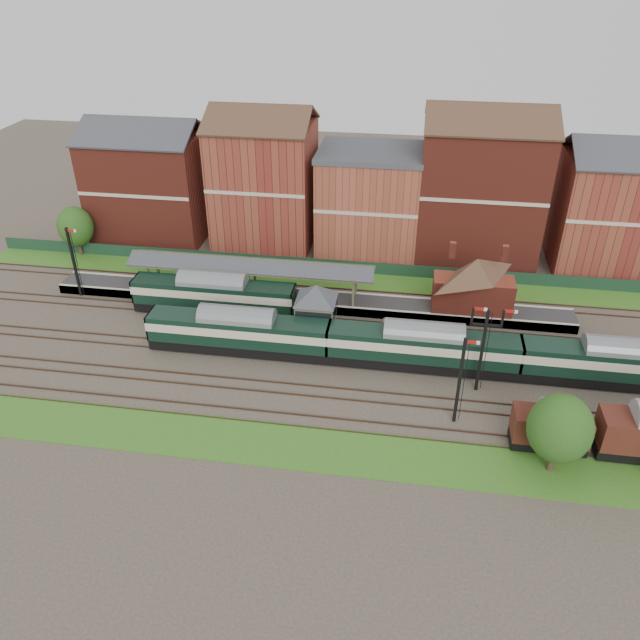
# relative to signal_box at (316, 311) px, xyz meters

# --- Properties ---
(ground) EXTENTS (160.00, 160.00, 0.00)m
(ground) POSITION_rel_signal_box_xyz_m (3.00, -3.25, -3.19)
(ground) COLOR #473D33
(ground) RESTS_ON ground
(grass_back) EXTENTS (90.00, 4.50, 0.06)m
(grass_back) POSITION_rel_signal_box_xyz_m (3.00, 12.75, -3.16)
(grass_back) COLOR #2D6619
(grass_back) RESTS_ON ground
(grass_front) EXTENTS (90.00, 5.00, 0.06)m
(grass_front) POSITION_rel_signal_box_xyz_m (3.00, -15.25, -3.16)
(grass_front) COLOR #2D6619
(grass_front) RESTS_ON ground
(fence) EXTENTS (90.00, 0.12, 1.50)m
(fence) POSITION_rel_signal_box_xyz_m (3.00, 14.75, -2.44)
(fence) COLOR #193823
(fence) RESTS_ON ground
(platform) EXTENTS (55.00, 3.40, 1.00)m
(platform) POSITION_rel_signal_box_xyz_m (-2.00, 6.50, -2.69)
(platform) COLOR #2D2D2D
(platform) RESTS_ON ground
(signal_box) EXTENTS (5.40, 5.40, 6.00)m
(signal_box) POSITION_rel_signal_box_xyz_m (0.00, 0.00, 0.00)
(signal_box) COLOR #5D704F
(signal_box) RESTS_ON ground
(brick_hut) EXTENTS (3.20, 2.64, 2.94)m
(brick_hut) POSITION_rel_signal_box_xyz_m (8.00, 0.00, -2.00)
(brick_hut) COLOR maroon
(brick_hut) RESTS_ON ground
(station_building) EXTENTS (8.10, 8.10, 5.90)m
(station_building) POSITION_rel_signal_box_xyz_m (15.00, 6.50, 0.76)
(station_building) COLOR maroon
(station_building) RESTS_ON platform
(canopy) EXTENTS (26.00, 3.89, 4.08)m
(canopy) POSITION_rel_signal_box_xyz_m (-8.00, 6.50, 1.39)
(canopy) COLOR #4E5233
(canopy) RESTS_ON platform
(semaphore_bracket) EXTENTS (3.60, 0.25, 8.18)m
(semaphore_bracket) POSITION_rel_signal_box_xyz_m (15.04, -5.75, 1.44)
(semaphore_bracket) COLOR black
(semaphore_bracket) RESTS_ON ground
(semaphore_platform_end) EXTENTS (1.23, 0.25, 8.00)m
(semaphore_platform_end) POSITION_rel_signal_box_xyz_m (-26.98, 4.75, 0.96)
(semaphore_platform_end) COLOR black
(semaphore_platform_end) RESTS_ON ground
(semaphore_siding) EXTENTS (1.23, 0.25, 8.00)m
(semaphore_siding) POSITION_rel_signal_box_xyz_m (13.02, -10.25, 0.96)
(semaphore_siding) COLOR black
(semaphore_siding) RESTS_ON ground
(town_backdrop) EXTENTS (69.00, 10.00, 16.00)m
(town_backdrop) POSITION_rel_signal_box_xyz_m (2.82, 21.75, 3.81)
(town_backdrop) COLOR maroon
(town_backdrop) RESTS_ON ground
(dmu_train) EXTENTS (51.11, 2.69, 3.93)m
(dmu_train) POSITION_rel_signal_box_xyz_m (10.18, -3.25, -0.89)
(dmu_train) COLOR black
(dmu_train) RESTS_ON ground
(platform_railcar) EXTENTS (16.90, 2.67, 3.89)m
(platform_railcar) POSITION_rel_signal_box_xyz_m (-11.20, 3.25, -0.90)
(platform_railcar) COLOR black
(platform_railcar) RESTS_ON ground
(goods_van_a) EXTENTS (5.62, 2.44, 3.41)m
(goods_van_a) POSITION_rel_signal_box_xyz_m (19.93, -12.25, -1.24)
(goods_van_a) COLOR black
(goods_van_a) RESTS_ON ground
(tree_far) EXTENTS (4.56, 4.56, 6.65)m
(tree_far) POSITION_rel_signal_box_xyz_m (19.81, -14.78, 0.83)
(tree_far) COLOR #382619
(tree_far) RESTS_ON ground
(tree_back) EXTENTS (4.25, 4.25, 6.20)m
(tree_back) POSITION_rel_signal_box_xyz_m (-31.91, 14.44, 0.56)
(tree_back) COLOR #382619
(tree_back) RESTS_ON ground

